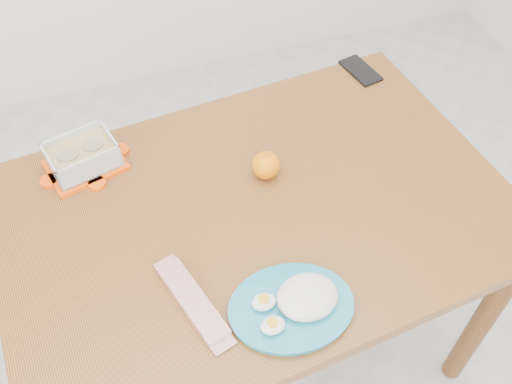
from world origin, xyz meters
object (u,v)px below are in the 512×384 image
object	(u,v)px
orange_fruit	(266,165)
smartphone	(360,71)
dining_table	(256,232)
food_container	(83,156)
rice_plate	(296,303)

from	to	relation	value
orange_fruit	smartphone	world-z (taller)	orange_fruit
dining_table	orange_fruit	distance (m)	0.17
food_container	orange_fruit	world-z (taller)	food_container
dining_table	smartphone	world-z (taller)	smartphone
orange_fruit	smartphone	bearing A→B (deg)	36.40
orange_fruit	smartphone	distance (m)	0.51
food_container	orange_fruit	xyz separation A→B (m)	(0.43, -0.17, -0.00)
food_container	smartphone	size ratio (longest dim) A/B	1.58
dining_table	smartphone	xyz separation A→B (m)	(0.47, 0.39, 0.10)
dining_table	food_container	size ratio (longest dim) A/B	6.01
food_container	dining_table	bearing A→B (deg)	-50.43
dining_table	food_container	xyz separation A→B (m)	(-0.37, 0.27, 0.14)
orange_fruit	rice_plate	world-z (taller)	same
dining_table	rice_plate	world-z (taller)	rice_plate
dining_table	food_container	world-z (taller)	food_container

